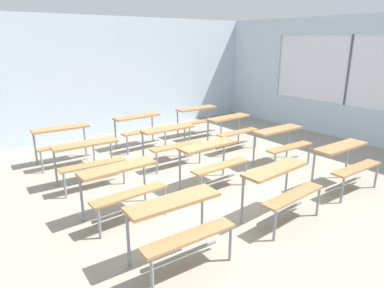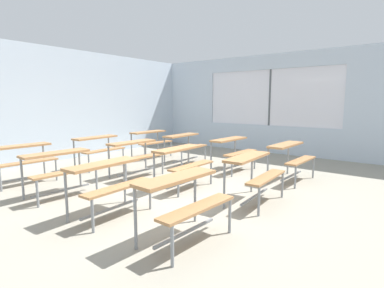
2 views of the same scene
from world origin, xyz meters
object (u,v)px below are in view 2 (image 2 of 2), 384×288
(desk_bench_r1c1, at_px, (183,158))
(desk_bench_r3c1, at_px, (98,144))
(desk_bench_r0c0, at_px, (184,193))
(desk_bench_r3c0, at_px, (22,155))
(desk_bench_r0c1, at_px, (254,168))
(desk_bench_r2c0, at_px, (59,163))
(desk_bench_r0c2, at_px, (291,153))
(desk_bench_r1c0, at_px, (109,176))
(desk_bench_r1c2, at_px, (233,147))
(desk_bench_r2c1, at_px, (135,150))
(desk_bench_r2c2, at_px, (185,142))
(desk_bench_r3c2, at_px, (151,138))

(desk_bench_r1c1, bearing_deg, desk_bench_r3c1, 87.35)
(desk_bench_r0c0, xyz_separation_m, desk_bench_r3c0, (-0.03, 4.04, 0.00))
(desk_bench_r0c1, relative_size, desk_bench_r2c0, 1.00)
(desk_bench_r3c0, xyz_separation_m, desk_bench_r3c1, (1.75, 0.03, 0.00))
(desk_bench_r0c2, height_order, desk_bench_r3c1, same)
(desk_bench_r1c0, relative_size, desk_bench_r1c1, 1.01)
(desk_bench_r1c1, relative_size, desk_bench_r1c2, 0.99)
(desk_bench_r2c1, distance_m, desk_bench_r3c0, 2.17)
(desk_bench_r0c0, bearing_deg, desk_bench_r1c0, 94.75)
(desk_bench_r0c1, bearing_deg, desk_bench_r2c0, 118.99)
(desk_bench_r2c0, bearing_deg, desk_bench_r1c0, -88.51)
(desk_bench_r0c2, bearing_deg, desk_bench_r1c0, 160.43)
(desk_bench_r0c1, xyz_separation_m, desk_bench_r3c1, (0.03, 4.11, 0.00))
(desk_bench_r0c0, height_order, desk_bench_r2c1, same)
(desk_bench_r2c0, bearing_deg, desk_bench_r2c1, 3.10)
(desk_bench_r2c2, xyz_separation_m, desk_bench_r3c2, (0.06, 1.29, 0.00))
(desk_bench_r1c0, relative_size, desk_bench_r3c0, 0.99)
(desk_bench_r2c2, bearing_deg, desk_bench_r3c0, 157.58)
(desk_bench_r2c1, bearing_deg, desk_bench_r3c2, 38.95)
(desk_bench_r1c1, bearing_deg, desk_bench_r0c2, -40.28)
(desk_bench_r2c0, bearing_deg, desk_bench_r1c1, -35.90)
(desk_bench_r2c2, xyz_separation_m, desk_bench_r3c0, (-3.38, 1.32, 0.00))
(desk_bench_r1c1, xyz_separation_m, desk_bench_r1c2, (1.76, -0.04, 0.00))
(desk_bench_r0c2, bearing_deg, desk_bench_r3c1, 113.75)
(desk_bench_r1c0, relative_size, desk_bench_r3c1, 1.00)
(desk_bench_r2c1, bearing_deg, desk_bench_r3c1, 90.41)
(desk_bench_r3c1, bearing_deg, desk_bench_r0c1, -92.36)
(desk_bench_r3c2, bearing_deg, desk_bench_r2c1, -140.84)
(desk_bench_r0c1, bearing_deg, desk_bench_r2c2, 56.04)
(desk_bench_r0c1, xyz_separation_m, desk_bench_r2c2, (1.66, 2.76, 0.00))
(desk_bench_r0c0, bearing_deg, desk_bench_r0c1, 1.30)
(desk_bench_r3c0, bearing_deg, desk_bench_r0c1, -64.34)
(desk_bench_r2c0, relative_size, desk_bench_r3c0, 1.00)
(desk_bench_r2c1, bearing_deg, desk_bench_r2c2, 2.42)
(desk_bench_r1c2, xyz_separation_m, desk_bench_r3c2, (0.02, 2.68, 0.00))
(desk_bench_r2c0, distance_m, desk_bench_r3c0, 1.34)
(desk_bench_r0c2, bearing_deg, desk_bench_r1c2, 90.16)
(desk_bench_r2c0, distance_m, desk_bench_r3c2, 3.67)
(desk_bench_r1c0, bearing_deg, desk_bench_r1c1, 0.09)
(desk_bench_r1c2, relative_size, desk_bench_r3c0, 1.00)
(desk_bench_r1c2, bearing_deg, desk_bench_r3c0, 144.01)
(desk_bench_r3c1, bearing_deg, desk_bench_r3c2, -3.90)
(desk_bench_r3c1, bearing_deg, desk_bench_r1c1, -93.56)
(desk_bench_r2c0, height_order, desk_bench_r2c2, same)
(desk_bench_r0c0, height_order, desk_bench_r3c1, same)
(desk_bench_r1c2, relative_size, desk_bench_r3c2, 1.00)
(desk_bench_r0c2, bearing_deg, desk_bench_r1c1, 142.73)
(desk_bench_r0c0, height_order, desk_bench_r1c0, same)
(desk_bench_r1c1, height_order, desk_bench_r2c2, same)
(desk_bench_r0c2, xyz_separation_m, desk_bench_r3c0, (-3.39, 4.07, 0.00))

